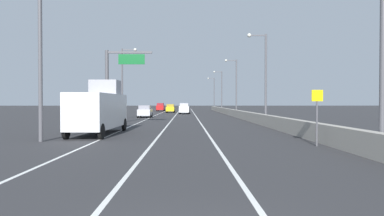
% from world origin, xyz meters
% --- Properties ---
extents(ground_plane, '(320.00, 320.00, 0.00)m').
position_xyz_m(ground_plane, '(0.00, 64.00, 0.00)').
color(ground_plane, '#2D2D30').
extents(lane_stripe_left, '(0.16, 130.00, 0.00)m').
position_xyz_m(lane_stripe_left, '(-5.50, 55.00, 0.00)').
color(lane_stripe_left, silver).
rests_on(lane_stripe_left, ground_plane).
extents(lane_stripe_center, '(0.16, 130.00, 0.00)m').
position_xyz_m(lane_stripe_center, '(-2.00, 55.00, 0.00)').
color(lane_stripe_center, silver).
rests_on(lane_stripe_center, ground_plane).
extents(lane_stripe_right, '(0.16, 130.00, 0.00)m').
position_xyz_m(lane_stripe_right, '(1.50, 55.00, 0.00)').
color(lane_stripe_right, silver).
rests_on(lane_stripe_right, ground_plane).
extents(jersey_barrier_right, '(0.60, 120.00, 1.10)m').
position_xyz_m(jersey_barrier_right, '(7.77, 40.00, 0.55)').
color(jersey_barrier_right, '#9E998E').
rests_on(jersey_barrier_right, ground_plane).
extents(overhead_sign_gantry, '(4.68, 0.36, 7.50)m').
position_xyz_m(overhead_sign_gantry, '(-7.26, 30.04, 4.73)').
color(overhead_sign_gantry, '#47474C').
rests_on(overhead_sign_gantry, ground_plane).
extents(speed_advisory_sign, '(0.60, 0.11, 3.00)m').
position_xyz_m(speed_advisory_sign, '(6.87, 13.61, 1.76)').
color(speed_advisory_sign, '#4C4C51').
rests_on(speed_advisory_sign, ground_plane).
extents(lamp_post_right_near, '(2.14, 0.44, 9.75)m').
position_xyz_m(lamp_post_right_near, '(8.04, 9.95, 5.62)').
color(lamp_post_right_near, '#4C4C51').
rests_on(lamp_post_right_near, ground_plane).
extents(lamp_post_right_second, '(2.14, 0.44, 9.75)m').
position_xyz_m(lamp_post_right_second, '(8.22, 32.71, 5.62)').
color(lamp_post_right_second, '#4C4C51').
rests_on(lamp_post_right_second, ground_plane).
extents(lamp_post_right_third, '(2.14, 0.44, 9.75)m').
position_xyz_m(lamp_post_right_third, '(8.30, 55.47, 5.62)').
color(lamp_post_right_third, '#4C4C51').
rests_on(lamp_post_right_third, ground_plane).
extents(lamp_post_right_fourth, '(2.14, 0.44, 9.75)m').
position_xyz_m(lamp_post_right_fourth, '(8.08, 78.23, 5.62)').
color(lamp_post_right_fourth, '#4C4C51').
rests_on(lamp_post_right_fourth, ground_plane).
extents(lamp_post_right_fifth, '(2.14, 0.44, 9.75)m').
position_xyz_m(lamp_post_right_fifth, '(8.09, 101.00, 5.62)').
color(lamp_post_right_fifth, '#4C4C51').
rests_on(lamp_post_right_fifth, ground_plane).
extents(lamp_post_left_near, '(2.14, 0.44, 9.75)m').
position_xyz_m(lamp_post_left_near, '(-8.47, 15.95, 5.62)').
color(lamp_post_left_near, '#4C4C51').
rests_on(lamp_post_left_near, ground_plane).
extents(lamp_post_left_mid, '(2.14, 0.44, 9.75)m').
position_xyz_m(lamp_post_left_mid, '(-8.64, 43.26, 5.62)').
color(lamp_post_left_mid, '#4C4C51').
rests_on(lamp_post_left_mid, ground_plane).
extents(car_white_0, '(2.12, 4.56, 2.14)m').
position_xyz_m(car_white_0, '(-0.48, 64.26, 1.07)').
color(car_white_0, white).
rests_on(car_white_0, ground_plane).
extents(car_red_1, '(2.01, 4.80, 2.08)m').
position_xyz_m(car_red_1, '(-6.76, 85.61, 1.04)').
color(car_red_1, red).
rests_on(car_red_1, ground_plane).
extents(car_yellow_2, '(1.94, 4.09, 1.88)m').
position_xyz_m(car_yellow_2, '(-3.60, 72.51, 0.94)').
color(car_yellow_2, gold).
rests_on(car_yellow_2, ground_plane).
extents(car_silver_3, '(2.00, 4.49, 1.86)m').
position_xyz_m(car_silver_3, '(-6.36, 48.10, 0.93)').
color(car_silver_3, '#B7B7BC').
rests_on(car_silver_3, ground_plane).
extents(box_truck, '(2.70, 8.37, 4.05)m').
position_xyz_m(box_truck, '(-6.46, 20.79, 1.85)').
color(box_truck, silver).
rests_on(box_truck, ground_plane).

